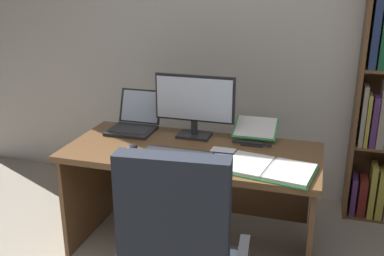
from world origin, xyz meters
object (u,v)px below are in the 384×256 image
at_px(keyboard, 178,154).
at_px(notepad, 221,154).
at_px(desk, 195,174).
at_px(computer_mouse, 132,148).
at_px(open_binder, 269,168).
at_px(pen, 224,153).
at_px(reading_stand_with_book, 255,130).
at_px(laptop, 134,122).
at_px(monitor, 194,105).

height_order(keyboard, notepad, keyboard).
xyz_separation_m(desk, computer_mouse, (-0.35, -0.21, 0.22)).
bearing_deg(notepad, keyboard, -159.39).
distance_m(open_binder, notepad, 0.34).
xyz_separation_m(desk, pen, (0.21, -0.11, 0.22)).
xyz_separation_m(reading_stand_with_book, open_binder, (0.15, -0.47, -0.05)).
bearing_deg(keyboard, desk, 75.95).
bearing_deg(notepad, open_binder, -24.56).
height_order(laptop, keyboard, laptop).
xyz_separation_m(open_binder, notepad, (-0.31, 0.14, -0.01)).
bearing_deg(pen, computer_mouse, -170.72).
distance_m(desk, open_binder, 0.61).
relative_size(reading_stand_with_book, notepad, 1.36).
height_order(monitor, computer_mouse, monitor).
bearing_deg(reading_stand_with_book, keyboard, -133.66).
bearing_deg(laptop, monitor, -1.72).
bearing_deg(reading_stand_with_book, monitor, -171.75).
distance_m(monitor, laptop, 0.48).
relative_size(keyboard, notepad, 2.00).
distance_m(keyboard, computer_mouse, 0.30).
distance_m(desk, keyboard, 0.30).
bearing_deg(pen, reading_stand_with_book, 67.42).
bearing_deg(open_binder, reading_stand_with_book, 117.50).
distance_m(open_binder, pen, 0.32).
bearing_deg(keyboard, monitor, 90.00).
height_order(computer_mouse, notepad, computer_mouse).
xyz_separation_m(reading_stand_with_book, pen, (-0.14, -0.33, -0.05)).
bearing_deg(laptop, desk, -19.01).
bearing_deg(computer_mouse, desk, 30.29).
bearing_deg(open_binder, computer_mouse, -173.97).
height_order(computer_mouse, open_binder, computer_mouse).
bearing_deg(open_binder, notepad, 164.81).
height_order(desk, monitor, monitor).
bearing_deg(pen, keyboard, -160.82).
bearing_deg(desk, monitor, 107.98).
relative_size(reading_stand_with_book, open_binder, 0.52).
relative_size(keyboard, computer_mouse, 4.04).
xyz_separation_m(desk, notepad, (0.19, -0.11, 0.21)).
relative_size(monitor, laptop, 1.55).
height_order(computer_mouse, reading_stand_with_book, reading_stand_with_book).
height_order(notepad, pen, pen).
xyz_separation_m(desk, monitor, (-0.05, 0.16, 0.42)).
bearing_deg(computer_mouse, monitor, 50.47).
height_order(reading_stand_with_book, notepad, reading_stand_with_book).
bearing_deg(reading_stand_with_book, pen, -112.58).
xyz_separation_m(laptop, pen, (0.71, -0.28, -0.04)).
distance_m(computer_mouse, pen, 0.57).
relative_size(desk, pen, 11.41).
bearing_deg(pen, laptop, 158.23).
bearing_deg(monitor, notepad, -47.83).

